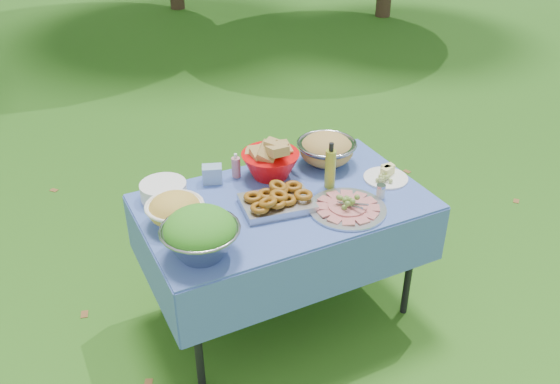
{
  "coord_description": "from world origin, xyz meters",
  "views": [
    {
      "loc": [
        -1.17,
        -2.3,
        2.4
      ],
      "look_at": [
        -0.02,
        0.0,
        0.82
      ],
      "focal_mm": 38.0,
      "sensor_mm": 36.0,
      "label": 1
    }
  ],
  "objects_px": {
    "plate_stack": "(164,191)",
    "oil_bottle": "(330,165)",
    "charcuterie_platter": "(348,202)",
    "salad_bowl": "(200,234)",
    "picnic_table": "(284,259)",
    "bread_bowl": "(270,159)",
    "pasta_bowl_steel": "(327,149)"
  },
  "relations": [
    {
      "from": "salad_bowl",
      "to": "charcuterie_platter",
      "type": "bearing_deg",
      "value": 1.44
    },
    {
      "from": "plate_stack",
      "to": "charcuterie_platter",
      "type": "bearing_deg",
      "value": -33.48
    },
    {
      "from": "picnic_table",
      "to": "pasta_bowl_steel",
      "type": "bearing_deg",
      "value": 32.34
    },
    {
      "from": "picnic_table",
      "to": "charcuterie_platter",
      "type": "relative_size",
      "value": 3.71
    },
    {
      "from": "picnic_table",
      "to": "bread_bowl",
      "type": "distance_m",
      "value": 0.55
    },
    {
      "from": "charcuterie_platter",
      "to": "bread_bowl",
      "type": "bearing_deg",
      "value": 111.99
    },
    {
      "from": "bread_bowl",
      "to": "oil_bottle",
      "type": "bearing_deg",
      "value": -46.56
    },
    {
      "from": "bread_bowl",
      "to": "oil_bottle",
      "type": "distance_m",
      "value": 0.34
    },
    {
      "from": "plate_stack",
      "to": "oil_bottle",
      "type": "height_order",
      "value": "oil_bottle"
    },
    {
      "from": "salad_bowl",
      "to": "charcuterie_platter",
      "type": "distance_m",
      "value": 0.79
    },
    {
      "from": "salad_bowl",
      "to": "pasta_bowl_steel",
      "type": "bearing_deg",
      "value": 27.87
    },
    {
      "from": "pasta_bowl_steel",
      "to": "charcuterie_platter",
      "type": "xyz_separation_m",
      "value": [
        -0.15,
        -0.48,
        -0.04
      ]
    },
    {
      "from": "salad_bowl",
      "to": "bread_bowl",
      "type": "height_order",
      "value": "salad_bowl"
    },
    {
      "from": "plate_stack",
      "to": "pasta_bowl_steel",
      "type": "xyz_separation_m",
      "value": [
        0.94,
        -0.05,
        0.05
      ]
    },
    {
      "from": "bread_bowl",
      "to": "plate_stack",
      "type": "bearing_deg",
      "value": 176.25
    },
    {
      "from": "plate_stack",
      "to": "salad_bowl",
      "type": "bearing_deg",
      "value": -89.17
    },
    {
      "from": "picnic_table",
      "to": "oil_bottle",
      "type": "bearing_deg",
      "value": 3.19
    },
    {
      "from": "picnic_table",
      "to": "bread_bowl",
      "type": "relative_size",
      "value": 4.59
    },
    {
      "from": "bread_bowl",
      "to": "oil_bottle",
      "type": "height_order",
      "value": "oil_bottle"
    },
    {
      "from": "salad_bowl",
      "to": "bread_bowl",
      "type": "xyz_separation_m",
      "value": [
        0.59,
        0.5,
        -0.01
      ]
    },
    {
      "from": "plate_stack",
      "to": "oil_bottle",
      "type": "distance_m",
      "value": 0.88
    },
    {
      "from": "picnic_table",
      "to": "salad_bowl",
      "type": "bearing_deg",
      "value": -155.71
    },
    {
      "from": "salad_bowl",
      "to": "charcuterie_platter",
      "type": "xyz_separation_m",
      "value": [
        0.78,
        0.02,
        -0.07
      ]
    },
    {
      "from": "picnic_table",
      "to": "bread_bowl",
      "type": "xyz_separation_m",
      "value": [
        0.05,
        0.26,
        0.49
      ]
    },
    {
      "from": "picnic_table",
      "to": "salad_bowl",
      "type": "height_order",
      "value": "salad_bowl"
    },
    {
      "from": "picnic_table",
      "to": "plate_stack",
      "type": "bearing_deg",
      "value": 151.21
    },
    {
      "from": "bread_bowl",
      "to": "pasta_bowl_steel",
      "type": "height_order",
      "value": "bread_bowl"
    },
    {
      "from": "picnic_table",
      "to": "charcuterie_platter",
      "type": "distance_m",
      "value": 0.54
    },
    {
      "from": "bread_bowl",
      "to": "charcuterie_platter",
      "type": "distance_m",
      "value": 0.53
    },
    {
      "from": "pasta_bowl_steel",
      "to": "oil_bottle",
      "type": "bearing_deg",
      "value": -116.33
    },
    {
      "from": "picnic_table",
      "to": "salad_bowl",
      "type": "distance_m",
      "value": 0.77
    },
    {
      "from": "charcuterie_platter",
      "to": "salad_bowl",
      "type": "bearing_deg",
      "value": -178.56
    }
  ]
}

